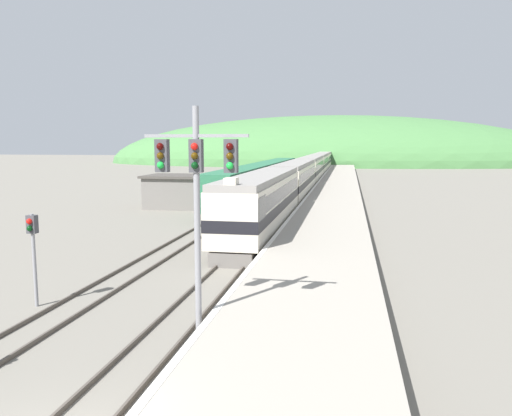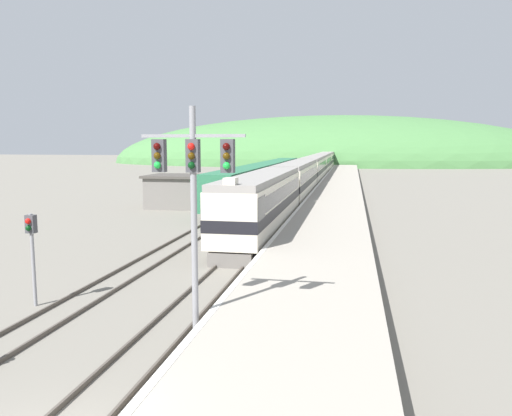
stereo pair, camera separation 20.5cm
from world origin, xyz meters
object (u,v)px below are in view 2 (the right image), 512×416
(carriage_third, at_px, (313,169))
(carriage_fourth, at_px, (322,163))
(carriage_second, at_px, (297,180))
(siding_train, at_px, (265,178))
(express_train_lead_car, at_px, (262,202))
(signal_post_siding, at_px, (32,240))
(carriage_fifth, at_px, (327,160))
(signal_mast_main, at_px, (193,184))

(carriage_third, xyz_separation_m, carriage_fourth, (0.00, 23.19, 0.00))
(carriage_second, bearing_deg, siding_train, 130.76)
(carriage_fourth, bearing_deg, express_train_lead_car, -90.00)
(carriage_third, bearing_deg, express_train_lead_car, -90.00)
(carriage_third, relative_size, carriage_fourth, 1.00)
(express_train_lead_car, relative_size, carriage_fourth, 0.89)
(siding_train, xyz_separation_m, signal_post_siding, (-1.51, -44.49, 0.63))
(signal_post_siding, bearing_deg, carriage_fourth, 85.91)
(carriage_second, relative_size, carriage_fourth, 1.00)
(express_train_lead_car, relative_size, carriage_third, 0.89)
(carriage_fifth, xyz_separation_m, siding_train, (-4.61, -64.23, -0.31))
(carriage_third, distance_m, signal_mast_main, 64.78)
(carriage_fourth, xyz_separation_m, carriage_fifth, (0.00, 23.19, 0.00))
(carriage_second, bearing_deg, carriage_fifth, 90.00)
(express_train_lead_car, bearing_deg, signal_post_siding, -109.86)
(carriage_second, xyz_separation_m, siding_train, (-4.61, 5.34, -0.31))
(express_train_lead_car, bearing_deg, carriage_fourth, 90.00)
(carriage_fifth, distance_m, signal_mast_main, 111.13)
(carriage_fourth, height_order, carriage_fifth, same)
(carriage_third, bearing_deg, carriage_fourth, 90.00)
(carriage_fourth, height_order, siding_train, carriage_fourth)
(carriage_fifth, distance_m, siding_train, 64.39)
(siding_train, bearing_deg, carriage_fourth, 83.60)
(carriage_third, distance_m, siding_train, 18.44)
(express_train_lead_car, xyz_separation_m, signal_post_siding, (-6.11, -16.93, 0.31))
(carriage_second, bearing_deg, carriage_fourth, 90.00)
(express_train_lead_car, height_order, signal_post_siding, express_train_lead_car)
(signal_mast_main, bearing_deg, siding_train, 97.17)
(carriage_third, distance_m, carriage_fifth, 46.38)
(carriage_second, xyz_separation_m, signal_post_siding, (-6.11, -39.14, 0.32))
(express_train_lead_car, distance_m, carriage_fourth, 68.60)
(signal_mast_main, relative_size, signal_post_siding, 2.04)
(carriage_fifth, height_order, siding_train, carriage_fifth)
(carriage_fourth, relative_size, signal_post_siding, 6.03)
(carriage_third, bearing_deg, signal_mast_main, -88.86)
(express_train_lead_car, height_order, carriage_fourth, express_train_lead_car)
(express_train_lead_car, distance_m, siding_train, 27.94)
(carriage_fourth, bearing_deg, signal_mast_main, -89.16)
(carriage_second, xyz_separation_m, signal_mast_main, (1.29, -41.52, 2.83))
(signal_mast_main, height_order, signal_post_siding, signal_mast_main)
(carriage_second, height_order, carriage_fourth, same)
(express_train_lead_car, relative_size, siding_train, 0.42)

